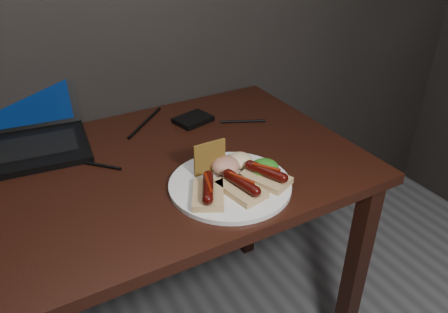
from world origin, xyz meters
TOP-DOWN VIEW (x-y plane):
  - desk at (0.00, 1.38)m, footprint 1.40×0.70m
  - laptop at (-0.15, 1.67)m, footprint 0.43×0.37m
  - hard_drive at (0.36, 1.57)m, footprint 0.13×0.11m
  - desk_cables at (0.05, 1.53)m, footprint 1.03×0.31m
  - plate at (0.28, 1.20)m, footprint 0.30×0.30m
  - bread_sausage_left at (0.21, 1.17)m, footprint 0.12×0.13m
  - bread_sausage_center at (0.29, 1.15)m, footprint 0.09×0.13m
  - bread_sausage_right at (0.36, 1.16)m, footprint 0.11×0.13m
  - crispbread at (0.26, 1.27)m, footprint 0.08×0.01m
  - salad_greens at (0.38, 1.19)m, footprint 0.07×0.07m
  - salsa_mound at (0.30, 1.25)m, footprint 0.07×0.07m
  - coleslaw_mound at (0.34, 1.25)m, footprint 0.06×0.06m

SIDE VIEW (x-z plane):
  - desk at x=0.00m, z-range 0.29..1.04m
  - desk_cables at x=0.05m, z-range 0.75..0.76m
  - plate at x=0.28m, z-range 0.75..0.76m
  - hard_drive at x=0.36m, z-range 0.75..0.77m
  - bread_sausage_left at x=0.21m, z-range 0.76..0.80m
  - bread_sausage_center at x=0.29m, z-range 0.76..0.80m
  - bread_sausage_right at x=0.36m, z-range 0.76..0.80m
  - coleslaw_mound at x=0.34m, z-range 0.76..0.80m
  - salad_greens at x=0.38m, z-range 0.76..0.80m
  - salsa_mound at x=0.30m, z-range 0.76..0.80m
  - crispbread at x=0.26m, z-range 0.76..0.85m
  - laptop at x=-0.15m, z-range 0.68..0.93m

